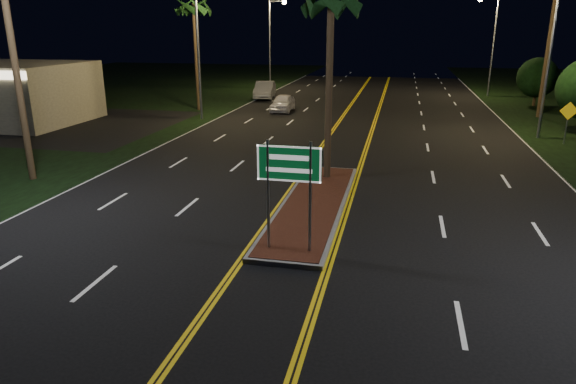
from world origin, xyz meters
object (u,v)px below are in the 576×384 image
(palm_median, at_px, (331,0))
(streetlight_left_mid, at_px, (203,37))
(car_near, at_px, (283,102))
(warning_sign, at_px, (568,117))
(highway_sign, at_px, (289,174))
(median_island, at_px, (313,205))
(streetlight_right_far, at_px, (490,34))
(shrub_far, at_px, (537,78))
(streetlight_right_mid, at_px, (545,39))
(streetlight_left_far, at_px, (273,34))
(car_far, at_px, (265,89))
(palm_left_far, at_px, (194,7))

(palm_median, bearing_deg, streetlight_left_mid, 128.17)
(car_near, height_order, warning_sign, warning_sign)
(highway_sign, height_order, palm_median, palm_median)
(median_island, bearing_deg, streetlight_left_mid, 121.98)
(highway_sign, xyz_separation_m, streetlight_left_mid, (-10.61, 21.20, 3.25))
(median_island, xyz_separation_m, streetlight_right_far, (10.61, 35.00, 5.57))
(shrub_far, relative_size, car_near, 0.87)
(streetlight_left_mid, height_order, warning_sign, streetlight_left_mid)
(streetlight_right_far, height_order, shrub_far, streetlight_right_far)
(streetlight_left_mid, distance_m, streetlight_right_mid, 21.32)
(streetlight_left_far, relative_size, shrub_far, 2.27)
(streetlight_left_far, height_order, streetlight_right_mid, same)
(streetlight_left_mid, xyz_separation_m, shrub_far, (24.41, 12.00, -3.32))
(palm_median, relative_size, car_far, 1.54)
(streetlight_right_far, height_order, palm_median, streetlight_right_far)
(streetlight_left_mid, relative_size, streetlight_right_mid, 1.00)
(warning_sign, bearing_deg, median_island, -134.42)
(streetlight_right_far, distance_m, palm_median, 33.28)
(palm_median, bearing_deg, car_near, 108.54)
(highway_sign, height_order, shrub_far, shrub_far)
(streetlight_left_far, distance_m, streetlight_right_far, 21.32)
(streetlight_right_mid, distance_m, car_far, 24.89)
(streetlight_left_far, xyz_separation_m, streetlight_right_mid, (21.23, -22.00, 0.00))
(streetlight_right_far, bearing_deg, warning_sign, -86.24)
(median_island, distance_m, highway_sign, 4.80)
(streetlight_left_mid, relative_size, streetlight_left_far, 1.00)
(streetlight_left_mid, height_order, car_near, streetlight_left_mid)
(median_island, height_order, streetlight_right_mid, streetlight_right_mid)
(streetlight_left_mid, height_order, shrub_far, streetlight_left_mid)
(car_far, bearing_deg, car_near, -73.36)
(median_island, relative_size, shrub_far, 2.59)
(car_near, bearing_deg, shrub_far, 18.82)
(shrub_far, relative_size, car_far, 0.73)
(highway_sign, relative_size, palm_median, 0.39)
(streetlight_left_far, bearing_deg, car_near, -73.58)
(palm_left_far, relative_size, shrub_far, 2.22)
(streetlight_left_mid, xyz_separation_m, car_near, (4.50, 4.75, -4.90))
(car_far, bearing_deg, streetlight_right_mid, -43.04)
(streetlight_left_far, height_order, palm_left_far, streetlight_left_far)
(streetlight_right_far, distance_m, car_far, 21.50)
(streetlight_right_mid, height_order, shrub_far, streetlight_right_mid)
(streetlight_right_mid, xyz_separation_m, palm_median, (-10.61, -11.50, 1.62))
(highway_sign, xyz_separation_m, car_near, (-6.12, 25.95, -1.64))
(highway_sign, distance_m, car_near, 26.71)
(car_near, bearing_deg, car_far, 113.73)
(car_far, bearing_deg, streetlight_left_mid, -103.82)
(car_near, bearing_deg, median_island, -75.48)
(median_island, distance_m, car_near, 22.60)
(shrub_far, height_order, car_far, shrub_far)
(streetlight_right_far, relative_size, car_far, 1.67)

